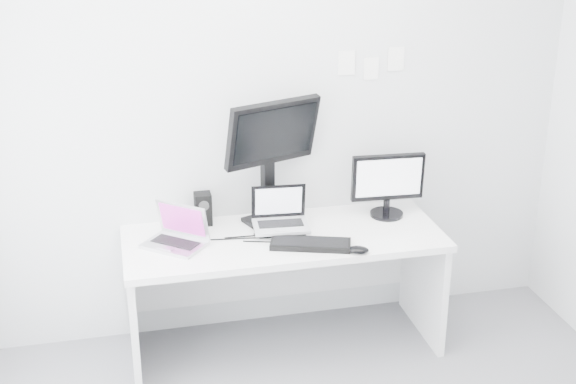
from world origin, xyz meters
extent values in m
plane|color=silver|center=(0.00, 1.60, 1.35)|extent=(3.60, 0.00, 3.60)
cube|color=white|center=(0.00, 1.25, 0.36)|extent=(1.80, 0.70, 0.73)
cube|color=#A9A9AE|center=(-0.62, 1.24, 0.85)|extent=(0.40, 0.39, 0.24)
cube|color=black|center=(-0.42, 1.51, 0.83)|extent=(0.10, 0.10, 0.19)
cube|color=#B6B9BF|center=(0.00, 1.30, 0.86)|extent=(0.33, 0.27, 0.26)
cube|color=black|center=(-0.03, 1.46, 1.11)|extent=(0.60, 0.39, 0.77)
cube|color=black|center=(0.66, 1.39, 0.93)|extent=(0.44, 0.22, 0.40)
cube|color=black|center=(0.11, 1.07, 0.74)|extent=(0.46, 0.28, 0.03)
ellipsoid|color=black|center=(0.34, 0.94, 0.75)|extent=(0.14, 0.11, 0.04)
cube|color=white|center=(0.45, 1.59, 1.62)|extent=(0.10, 0.00, 0.14)
cube|color=white|center=(0.60, 1.59, 1.58)|extent=(0.09, 0.00, 0.13)
cube|color=white|center=(0.75, 1.59, 1.63)|extent=(0.10, 0.00, 0.14)
camera|label=1|loc=(-0.88, -2.66, 2.59)|focal=48.74mm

